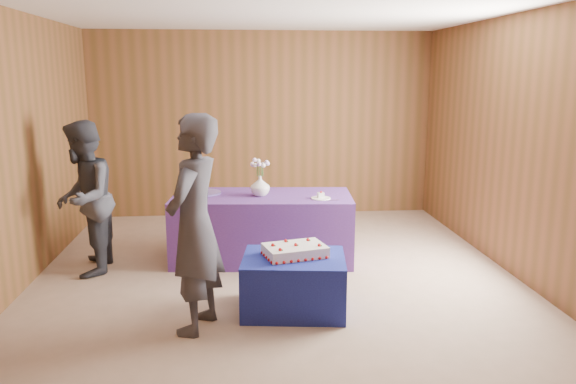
{
  "coord_description": "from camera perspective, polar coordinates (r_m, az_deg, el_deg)",
  "views": [
    {
      "loc": [
        -0.38,
        -5.3,
        2.09
      ],
      "look_at": [
        0.11,
        0.1,
        0.94
      ],
      "focal_mm": 35.0,
      "sensor_mm": 36.0,
      "label": 1
    }
  ],
  "objects": [
    {
      "name": "ground",
      "position": [
        5.71,
        -1.04,
        -9.54
      ],
      "size": [
        6.0,
        6.0,
        0.0
      ],
      "primitive_type": "plane",
      "color": "gray",
      "rests_on": "ground"
    },
    {
      "name": "room_shell",
      "position": [
        5.32,
        -1.11,
        8.84
      ],
      "size": [
        5.04,
        6.04,
        2.72
      ],
      "color": "brown",
      "rests_on": "ground"
    },
    {
      "name": "cake_table",
      "position": [
        5.08,
        0.59,
        -9.29
      ],
      "size": [
        0.98,
        0.81,
        0.5
      ],
      "primitive_type": "cube",
      "rotation": [
        0.0,
        0.0,
        -0.13
      ],
      "color": "navy",
      "rests_on": "ground"
    },
    {
      "name": "serving_table",
      "position": [
        6.4,
        -2.62,
        -3.61
      ],
      "size": [
        2.07,
        1.07,
        0.75
      ],
      "primitive_type": "cube",
      "rotation": [
        0.0,
        0.0,
        -0.08
      ],
      "color": "#562F82",
      "rests_on": "ground"
    },
    {
      "name": "sheet_cake",
      "position": [
        5.02,
        0.71,
        -5.96
      ],
      "size": [
        0.63,
        0.5,
        0.13
      ],
      "rotation": [
        0.0,
        0.0,
        0.25
      ],
      "color": "white",
      "rests_on": "cake_table"
    },
    {
      "name": "vase",
      "position": [
        6.27,
        -2.86,
        0.63
      ],
      "size": [
        0.27,
        0.27,
        0.23
      ],
      "primitive_type": "imported",
      "rotation": [
        0.0,
        0.0,
        0.32
      ],
      "color": "silver",
      "rests_on": "serving_table"
    },
    {
      "name": "flower_spray",
      "position": [
        6.22,
        -2.88,
        2.92
      ],
      "size": [
        0.22,
        0.22,
        0.17
      ],
      "color": "#315E25",
      "rests_on": "vase"
    },
    {
      "name": "platter",
      "position": [
        6.46,
        -8.51,
        -0.07
      ],
      "size": [
        0.45,
        0.45,
        0.02
      ],
      "primitive_type": "cylinder",
      "rotation": [
        0.0,
        0.0,
        -0.19
      ],
      "color": "#6551A2",
      "rests_on": "serving_table"
    },
    {
      "name": "plate",
      "position": [
        6.14,
        3.34,
        -0.64
      ],
      "size": [
        0.21,
        0.21,
        0.01
      ],
      "primitive_type": "cylinder",
      "rotation": [
        0.0,
        0.0,
        -0.0
      ],
      "color": "white",
      "rests_on": "serving_table"
    },
    {
      "name": "cake_slice",
      "position": [
        6.13,
        3.35,
        -0.3
      ],
      "size": [
        0.08,
        0.07,
        0.08
      ],
      "rotation": [
        0.0,
        0.0,
        0.2
      ],
      "color": "white",
      "rests_on": "plate"
    },
    {
      "name": "knife",
      "position": [
        6.06,
        3.99,
        -0.84
      ],
      "size": [
        0.26,
        0.04,
        0.0
      ],
      "primitive_type": "cube",
      "rotation": [
        0.0,
        0.0,
        -0.06
      ],
      "color": "#B3B3B8",
      "rests_on": "serving_table"
    },
    {
      "name": "guest_left",
      "position": [
        4.59,
        -9.49,
        -3.31
      ],
      "size": [
        0.62,
        0.76,
        1.79
      ],
      "primitive_type": "imported",
      "rotation": [
        0.0,
        0.0,
        -1.91
      ],
      "color": "#33323B",
      "rests_on": "ground"
    },
    {
      "name": "guest_right",
      "position": [
        6.23,
        -20.01,
        -0.63
      ],
      "size": [
        0.65,
        0.82,
        1.63
      ],
      "primitive_type": "imported",
      "rotation": [
        0.0,
        0.0,
        -1.52
      ],
      "color": "#34363E",
      "rests_on": "ground"
    }
  ]
}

